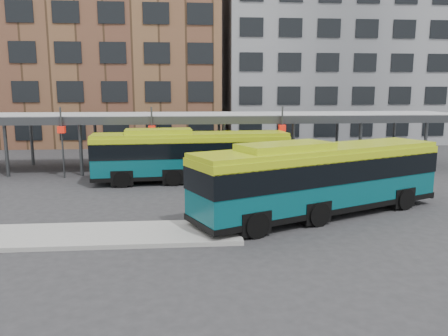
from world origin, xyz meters
TOP-DOWN VIEW (x-y plane):
  - ground at (0.00, 0.00)m, footprint 120.00×120.00m
  - boarding_island at (-5.50, -3.00)m, footprint 14.00×3.00m
  - canopy at (-0.06, 12.87)m, footprint 40.00×6.53m
  - building_brick at (-10.00, 32.00)m, footprint 26.00×14.00m
  - building_grey at (16.00, 32.00)m, footprint 24.00×14.00m
  - bus_front at (5.63, -0.63)m, footprint 12.96×7.86m
  - bus_rear at (-0.41, 7.89)m, footprint 12.74×3.62m
  - bike_rack at (12.69, 11.95)m, footprint 4.97×1.31m

SIDE VIEW (x-z plane):
  - ground at x=0.00m, z-range 0.00..0.00m
  - boarding_island at x=-5.50m, z-range 0.00..0.18m
  - bike_rack at x=12.69m, z-range -0.06..0.98m
  - bus_rear at x=-0.41m, z-range 0.07..3.54m
  - bus_front at x=5.63m, z-range 0.07..3.65m
  - canopy at x=-0.06m, z-range 1.51..6.31m
  - building_grey at x=16.00m, z-range 0.00..20.00m
  - building_brick at x=-10.00m, z-range 0.00..22.00m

